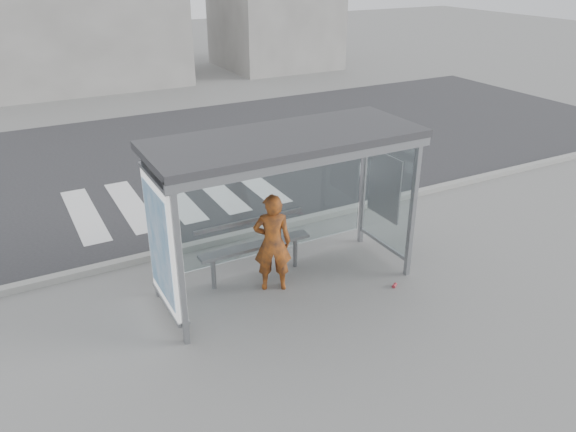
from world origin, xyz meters
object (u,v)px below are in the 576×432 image
object	(u,v)px
person	(272,243)
bench	(255,245)
soda_can	(394,285)
bus_shelter	(263,178)

from	to	relation	value
person	bench	size ratio (longest dim) A/B	0.85
person	soda_can	distance (m)	2.20
person	bench	xyz separation A→B (m)	(-0.10, 0.47, -0.24)
bus_shelter	bench	xyz separation A→B (m)	(0.03, 0.43, -1.38)
person	soda_can	world-z (taller)	person
bus_shelter	person	distance (m)	1.14
bus_shelter	soda_can	world-z (taller)	bus_shelter
bus_shelter	soda_can	distance (m)	2.92
soda_can	bench	bearing A→B (deg)	143.20
bus_shelter	bench	world-z (taller)	bus_shelter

